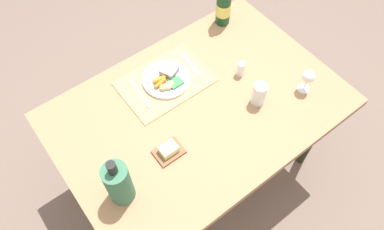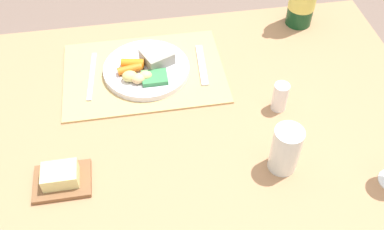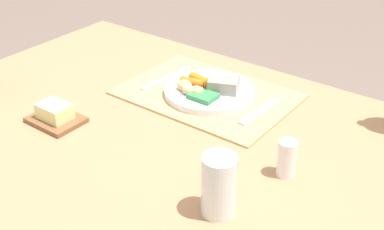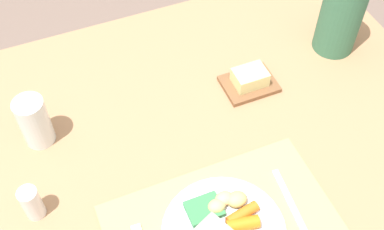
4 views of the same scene
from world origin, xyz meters
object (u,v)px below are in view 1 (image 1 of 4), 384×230
(cooler_bottle, at_px, (118,183))
(wine_glass, at_px, (308,77))
(dinner_plate, at_px, (167,79))
(fork, at_px, (191,66))
(dining_table, at_px, (198,114))
(wine_bottle, at_px, (224,3))
(water_tumbler, at_px, (259,95))
(knife, at_px, (140,95))
(butter_dish, at_px, (169,150))
(salt_shaker, at_px, (241,69))

(cooler_bottle, xyz_separation_m, wine_glass, (-1.02, 0.08, -0.03))
(dinner_plate, xyz_separation_m, fork, (-0.16, -0.00, -0.01))
(dining_table, height_order, wine_bottle, wine_bottle)
(dinner_plate, xyz_separation_m, cooler_bottle, (0.50, 0.38, 0.10))
(dining_table, bearing_deg, wine_glass, 154.49)
(wine_glass, bearing_deg, fork, -51.68)
(water_tumbler, xyz_separation_m, wine_glass, (-0.24, 0.08, 0.04))
(dining_table, bearing_deg, knife, -50.73)
(dining_table, distance_m, dinner_plate, 0.24)
(fork, distance_m, wine_bottle, 0.40)
(cooler_bottle, relative_size, wine_bottle, 0.89)
(knife, xyz_separation_m, wine_bottle, (-0.66, -0.16, 0.13))
(dining_table, height_order, dinner_plate, dinner_plate)
(fork, distance_m, knife, 0.32)
(fork, bearing_deg, butter_dish, 45.31)
(dining_table, bearing_deg, wine_bottle, -140.73)
(dinner_plate, distance_m, salt_shaker, 0.38)
(dining_table, distance_m, cooler_bottle, 0.58)
(water_tumbler, xyz_separation_m, butter_dish, (0.51, -0.04, -0.04))
(wine_glass, distance_m, wine_bottle, 0.62)
(butter_dish, bearing_deg, wine_bottle, -145.65)
(cooler_bottle, bearing_deg, knife, -131.20)
(salt_shaker, xyz_separation_m, wine_bottle, (-0.17, -0.35, 0.09))
(fork, height_order, wine_bottle, wine_bottle)
(dining_table, xyz_separation_m, salt_shaker, (-0.30, -0.03, 0.10))
(cooler_bottle, relative_size, butter_dish, 2.28)
(wine_bottle, relative_size, butter_dish, 2.57)
(cooler_bottle, distance_m, wine_bottle, 1.14)
(knife, distance_m, wine_bottle, 0.69)
(dining_table, distance_m, water_tumbler, 0.32)
(dining_table, distance_m, salt_shaker, 0.32)
(water_tumbler, xyz_separation_m, salt_shaker, (-0.05, -0.18, -0.01))
(wine_glass, relative_size, salt_shaker, 1.62)
(knife, distance_m, water_tumbler, 0.58)
(wine_glass, bearing_deg, cooler_bottle, -4.30)
(dinner_plate, relative_size, wine_bottle, 0.73)
(cooler_bottle, height_order, wine_glass, cooler_bottle)
(salt_shaker, distance_m, butter_dish, 0.58)
(wine_glass, relative_size, butter_dish, 1.03)
(water_tumbler, bearing_deg, fork, -71.68)
(dinner_plate, bearing_deg, fork, -178.86)
(dining_table, distance_m, wine_glass, 0.57)
(cooler_bottle, height_order, wine_bottle, wine_bottle)
(water_tumbler, bearing_deg, knife, -40.85)
(knife, relative_size, wine_glass, 1.45)
(water_tumbler, height_order, wine_glass, wine_glass)
(cooler_bottle, distance_m, butter_dish, 0.29)
(fork, distance_m, salt_shaker, 0.26)
(butter_dish, bearing_deg, dining_table, -156.28)
(dinner_plate, height_order, wine_glass, wine_glass)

